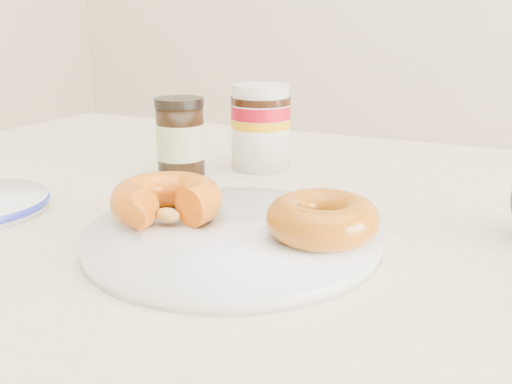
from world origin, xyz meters
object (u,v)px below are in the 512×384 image
at_px(plate, 232,236).
at_px(nutella_jar, 261,124).
at_px(dining_table, 327,302).
at_px(donut_bitten, 167,200).
at_px(dark_jar, 180,138).
at_px(donut_whole, 322,218).

relative_size(plate, nutella_jar, 2.38).
distance_m(dining_table, donut_bitten, 0.20).
bearing_deg(plate, dining_table, 49.82).
bearing_deg(dark_jar, plate, -46.53).
relative_size(dining_table, donut_bitten, 13.13).
xyz_separation_m(nutella_jar, dark_jar, (-0.08, -0.08, -0.01)).
xyz_separation_m(plate, donut_bitten, (-0.07, -0.00, 0.02)).
height_order(donut_bitten, dark_jar, dark_jar).
height_order(dining_table, donut_bitten, donut_bitten).
bearing_deg(dining_table, plate, -130.18).
height_order(plate, dark_jar, dark_jar).
xyz_separation_m(dining_table, nutella_jar, (-0.16, 0.18, 0.14)).
distance_m(dining_table, donut_whole, 0.13).
bearing_deg(dark_jar, dining_table, -23.03).
relative_size(dining_table, plate, 5.19).
relative_size(nutella_jar, dark_jar, 1.13).
bearing_deg(dining_table, dark_jar, 156.97).
distance_m(plate, donut_bitten, 0.07).
distance_m(donut_whole, dark_jar, 0.30).
relative_size(donut_whole, nutella_jar, 0.87).
height_order(plate, nutella_jar, nutella_jar).
height_order(dining_table, donut_whole, donut_whole).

